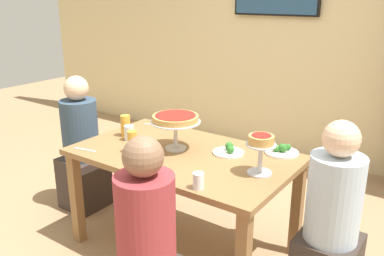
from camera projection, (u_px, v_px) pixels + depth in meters
name	position (u px, v px, depth m)	size (l,w,h in m)	color
ground_plane	(184.00, 246.00, 3.03)	(12.00, 12.00, 0.00)	#9E7A56
rear_partition	(308.00, 31.00, 4.30)	(8.00, 0.12, 2.80)	beige
dining_table	(184.00, 165.00, 2.83)	(1.50, 0.90, 0.74)	olive
diner_head_west	(82.00, 153.00, 3.46)	(0.34, 0.34, 1.15)	#382D28
diner_head_east	(330.00, 231.00, 2.33)	(0.34, 0.34, 1.15)	#382D28
deep_dish_pizza_stand	(175.00, 121.00, 2.80)	(0.35, 0.35, 0.25)	silver
personal_pizza_stand	(261.00, 146.00, 2.42)	(0.18, 0.18, 0.25)	silver
salad_plate_near_diner	(282.00, 150.00, 2.78)	(0.23, 0.23, 0.07)	white
salad_plate_far_diner	(229.00, 151.00, 2.78)	(0.21, 0.21, 0.07)	white
beer_glass_amber_tall	(132.00, 142.00, 2.78)	(0.06, 0.06, 0.15)	gold
beer_glass_amber_short	(126.00, 126.00, 3.10)	(0.07, 0.07, 0.16)	gold
water_glass_clear_near	(129.00, 133.00, 3.02)	(0.07, 0.07, 0.11)	white
water_glass_clear_far	(198.00, 181.00, 2.27)	(0.06, 0.06, 0.09)	white
cutlery_fork_near	(85.00, 150.00, 2.85)	(0.18, 0.02, 0.01)	silver
cutlery_knife_near	(147.00, 168.00, 2.54)	(0.18, 0.02, 0.01)	silver
cutlery_fork_far	(154.00, 125.00, 3.39)	(0.18, 0.02, 0.01)	silver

